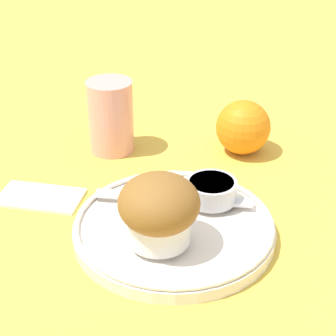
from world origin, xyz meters
TOP-DOWN VIEW (x-y plane):
  - ground_plane at (0.00, 0.00)m, footprint 3.00×3.00m
  - plate at (0.01, -0.02)m, footprint 0.22×0.22m
  - muffin at (0.00, -0.06)m, footprint 0.08×0.08m
  - cream_ramekin at (0.04, 0.03)m, footprint 0.06×0.06m
  - berry_pair at (-0.01, 0.01)m, footprint 0.03×0.02m
  - butter_knife at (-0.00, 0.02)m, footprint 0.18×0.03m
  - orange_fruit at (0.06, 0.19)m, footprint 0.07×0.07m
  - juice_glass at (-0.11, 0.16)m, footprint 0.06×0.06m
  - folded_napkin at (-0.16, 0.02)m, footprint 0.10×0.06m

SIDE VIEW (x-z plane):
  - ground_plane at x=0.00m, z-range 0.00..0.00m
  - folded_napkin at x=-0.16m, z-range 0.00..0.01m
  - plate at x=0.01m, z-range 0.00..0.02m
  - butter_knife at x=0.00m, z-range 0.02..0.02m
  - berry_pair at x=-0.01m, z-range 0.02..0.04m
  - cream_ramekin at x=0.04m, z-range 0.02..0.05m
  - orange_fruit at x=0.06m, z-range 0.00..0.07m
  - juice_glass at x=-0.11m, z-range 0.00..0.10m
  - muffin at x=0.00m, z-range 0.02..0.09m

